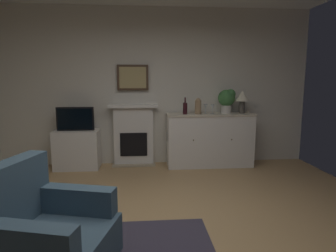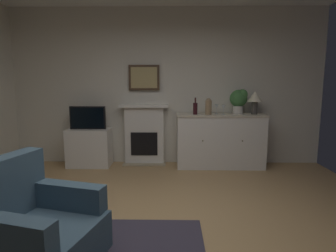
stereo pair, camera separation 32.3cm
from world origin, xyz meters
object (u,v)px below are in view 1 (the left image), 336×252
(sideboard_cabinet, at_px, (210,140))
(wine_glass_center, at_px, (212,107))
(tv_set, at_px, (75,119))
(armchair, at_px, (44,236))
(wine_glass_left, at_px, (206,107))
(table_lamp, at_px, (242,98))
(tv_cabinet, at_px, (77,149))
(vase_decorative, at_px, (198,106))
(wine_bottle, at_px, (185,108))
(framed_picture, at_px, (133,78))
(potted_plant_small, at_px, (227,99))
(fireplace_unit, at_px, (134,135))

(sideboard_cabinet, height_order, wine_glass_center, wine_glass_center)
(tv_set, xyz_separation_m, armchair, (0.43, -2.91, -0.49))
(sideboard_cabinet, bearing_deg, wine_glass_left, 153.93)
(table_lamp, distance_m, tv_set, 2.92)
(sideboard_cabinet, xyz_separation_m, tv_cabinet, (-2.33, 0.02, -0.13))
(vase_decorative, bearing_deg, wine_glass_center, 5.96)
(wine_bottle, distance_m, wine_glass_center, 0.49)
(tv_set, bearing_deg, vase_decorative, -1.14)
(wine_glass_center, bearing_deg, tv_cabinet, 179.09)
(wine_glass_center, height_order, tv_cabinet, wine_glass_center)
(framed_picture, xyz_separation_m, vase_decorative, (1.13, -0.27, -0.49))
(framed_picture, height_order, potted_plant_small, framed_picture)
(tv_set, distance_m, potted_plant_small, 2.66)
(wine_bottle, distance_m, potted_plant_small, 0.78)
(fireplace_unit, bearing_deg, tv_cabinet, -170.55)
(table_lamp, bearing_deg, wine_glass_left, 176.74)
(fireplace_unit, height_order, framed_picture, framed_picture)
(sideboard_cabinet, relative_size, tv_set, 2.48)
(wine_glass_left, relative_size, armchair, 0.17)
(wine_bottle, relative_size, tv_set, 0.47)
(framed_picture, xyz_separation_m, wine_bottle, (0.90, -0.27, -0.52))
(fireplace_unit, height_order, vase_decorative, vase_decorative)
(potted_plant_small, bearing_deg, wine_glass_center, -166.19)
(wine_bottle, height_order, wine_glass_center, wine_bottle)
(tv_cabinet, bearing_deg, sideboard_cabinet, -0.37)
(framed_picture, xyz_separation_m, armchair, (-0.54, -3.14, -1.19))
(fireplace_unit, height_order, wine_glass_left, wine_glass_left)
(tv_set, bearing_deg, framed_picture, 13.31)
(wine_glass_center, bearing_deg, tv_set, 179.65)
(wine_glass_left, bearing_deg, sideboard_cabinet, -26.07)
(wine_bottle, bearing_deg, potted_plant_small, 6.73)
(tv_cabinet, bearing_deg, wine_bottle, -1.83)
(wine_glass_left, xyz_separation_m, tv_cabinet, (-2.25, -0.02, -0.73))
(potted_plant_small, bearing_deg, vase_decorative, -169.95)
(wine_glass_left, bearing_deg, table_lamp, -3.26)
(wine_glass_left, relative_size, vase_decorative, 0.59)
(wine_bottle, bearing_deg, wine_glass_center, 2.59)
(fireplace_unit, xyz_separation_m, potted_plant_small, (1.67, -0.13, 0.65))
(framed_picture, xyz_separation_m, tv_set, (-0.98, -0.23, -0.70))
(fireplace_unit, distance_m, framed_picture, 1.02)
(sideboard_cabinet, relative_size, wine_glass_left, 9.33)
(table_lamp, height_order, wine_bottle, table_lamp)
(table_lamp, xyz_separation_m, wine_bottle, (-1.03, -0.04, -0.17))
(wine_bottle, bearing_deg, tv_set, 178.88)
(wine_glass_left, xyz_separation_m, vase_decorative, (-0.15, -0.09, 0.02))
(wine_bottle, bearing_deg, framed_picture, 163.49)
(tv_cabinet, bearing_deg, tv_set, -90.00)
(wine_bottle, bearing_deg, table_lamp, 2.50)
(sideboard_cabinet, height_order, wine_bottle, wine_bottle)
(table_lamp, height_order, potted_plant_small, potted_plant_small)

